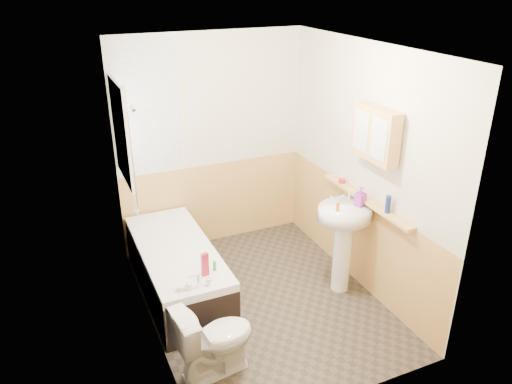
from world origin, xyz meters
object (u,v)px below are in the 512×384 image
pine_shelf (365,200)px  medicine_cabinet (376,134)px  bathtub (177,268)px  sink (344,231)px  toilet (214,339)px

pine_shelf → medicine_cabinet: bearing=-105.9°
bathtub → sink: size_ratio=1.59×
bathtub → medicine_cabinet: 2.38m
bathtub → toilet: 1.23m
medicine_cabinet → toilet: bearing=-165.3°
medicine_cabinet → pine_shelf: bearing=74.1°
bathtub → sink: bearing=-21.9°
toilet → medicine_cabinet: (1.77, 0.46, 1.38)m
pine_shelf → medicine_cabinet: medicine_cabinet is taller
bathtub → medicine_cabinet: (1.74, -0.76, 1.43)m
bathtub → pine_shelf: pine_shelf is taller
pine_shelf → sink: bearing=171.2°
sink → medicine_cabinet: medicine_cabinet is taller
toilet → sink: sink is taller
sink → medicine_cabinet: size_ratio=1.97×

